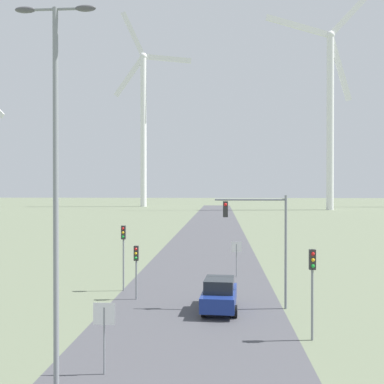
{
  "coord_description": "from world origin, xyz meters",
  "views": [
    {
      "loc": [
        1.5,
        -7.0,
        6.79
      ],
      "look_at": [
        0.0,
        16.41,
        6.58
      ],
      "focal_mm": 42.0,
      "sensor_mm": 36.0,
      "label": 1
    }
  ],
  "objects_px": {
    "traffic_light_mast_overhead": "(262,229)",
    "wind_turbine_left": "(143,117)",
    "stop_sign_far": "(236,252)",
    "car_approaching": "(219,294)",
    "streetlamp": "(56,160)",
    "traffic_light_post_near_left": "(136,260)",
    "traffic_light_post_mid_left": "(123,243)",
    "stop_sign_near": "(104,324)",
    "wind_turbine_center": "(330,104)",
    "traffic_light_post_near_right": "(312,274)"
  },
  "relations": [
    {
      "from": "traffic_light_mast_overhead",
      "to": "wind_turbine_left",
      "type": "height_order",
      "value": "wind_turbine_left"
    },
    {
      "from": "stop_sign_far",
      "to": "traffic_light_mast_overhead",
      "type": "bearing_deg",
      "value": -82.87
    },
    {
      "from": "car_approaching",
      "to": "stop_sign_far",
      "type": "bearing_deg",
      "value": 82.46
    },
    {
      "from": "wind_turbine_left",
      "to": "car_approaching",
      "type": "bearing_deg",
      "value": -78.47
    },
    {
      "from": "streetlamp",
      "to": "traffic_light_mast_overhead",
      "type": "height_order",
      "value": "streetlamp"
    },
    {
      "from": "stop_sign_far",
      "to": "traffic_light_post_near_left",
      "type": "relative_size",
      "value": 0.82
    },
    {
      "from": "streetlamp",
      "to": "stop_sign_far",
      "type": "height_order",
      "value": "streetlamp"
    },
    {
      "from": "traffic_light_mast_overhead",
      "to": "traffic_light_post_mid_left",
      "type": "bearing_deg",
      "value": 156.74
    },
    {
      "from": "stop_sign_near",
      "to": "streetlamp",
      "type": "bearing_deg",
      "value": -129.96
    },
    {
      "from": "streetlamp",
      "to": "traffic_light_mast_overhead",
      "type": "xyz_separation_m",
      "value": [
        7.79,
        10.88,
        -3.22
      ]
    },
    {
      "from": "traffic_light_post_near_left",
      "to": "wind_turbine_center",
      "type": "xyz_separation_m",
      "value": [
        38.98,
        114.51,
        30.47
      ]
    },
    {
      "from": "traffic_light_post_near_right",
      "to": "traffic_light_mast_overhead",
      "type": "distance_m",
      "value": 5.71
    },
    {
      "from": "traffic_light_post_mid_left",
      "to": "wind_turbine_left",
      "type": "height_order",
      "value": "wind_turbine_left"
    },
    {
      "from": "stop_sign_near",
      "to": "wind_turbine_left",
      "type": "height_order",
      "value": "wind_turbine_left"
    },
    {
      "from": "streetlamp",
      "to": "car_approaching",
      "type": "bearing_deg",
      "value": 62.08
    },
    {
      "from": "wind_turbine_left",
      "to": "stop_sign_far",
      "type": "bearing_deg",
      "value": -77.08
    },
    {
      "from": "traffic_light_post_near_right",
      "to": "wind_turbine_center",
      "type": "distance_m",
      "value": 128.41
    },
    {
      "from": "traffic_light_post_near_left",
      "to": "wind_turbine_center",
      "type": "bearing_deg",
      "value": 71.2
    },
    {
      "from": "stop_sign_near",
      "to": "car_approaching",
      "type": "height_order",
      "value": "stop_sign_near"
    },
    {
      "from": "stop_sign_far",
      "to": "traffic_light_post_mid_left",
      "type": "relative_size",
      "value": 0.62
    },
    {
      "from": "stop_sign_far",
      "to": "wind_turbine_center",
      "type": "height_order",
      "value": "wind_turbine_center"
    },
    {
      "from": "traffic_light_post_mid_left",
      "to": "wind_turbine_center",
      "type": "distance_m",
      "value": 122.95
    },
    {
      "from": "streetlamp",
      "to": "traffic_light_post_near_left",
      "type": "distance_m",
      "value": 13.52
    },
    {
      "from": "wind_turbine_left",
      "to": "wind_turbine_center",
      "type": "height_order",
      "value": "wind_turbine_left"
    },
    {
      "from": "streetlamp",
      "to": "wind_turbine_left",
      "type": "relative_size",
      "value": 0.18
    },
    {
      "from": "traffic_light_mast_overhead",
      "to": "wind_turbine_left",
      "type": "xyz_separation_m",
      "value": [
        -30.46,
        136.86,
        28.16
      ]
    },
    {
      "from": "streetlamp",
      "to": "traffic_light_post_near_right",
      "type": "bearing_deg",
      "value": 30.68
    },
    {
      "from": "traffic_light_mast_overhead",
      "to": "streetlamp",
      "type": "bearing_deg",
      "value": -125.6
    },
    {
      "from": "traffic_light_post_near_right",
      "to": "car_approaching",
      "type": "bearing_deg",
      "value": 132.62
    },
    {
      "from": "stop_sign_near",
      "to": "stop_sign_far",
      "type": "xyz_separation_m",
      "value": [
        5.44,
        18.36,
        0.05
      ]
    },
    {
      "from": "streetlamp",
      "to": "traffic_light_post_near_left",
      "type": "bearing_deg",
      "value": 88.46
    },
    {
      "from": "streetlamp",
      "to": "stop_sign_far",
      "type": "distance_m",
      "value": 21.72
    },
    {
      "from": "streetlamp",
      "to": "traffic_light_post_mid_left",
      "type": "bearing_deg",
      "value": 93.67
    },
    {
      "from": "wind_turbine_left",
      "to": "streetlamp",
      "type": "bearing_deg",
      "value": -81.27
    },
    {
      "from": "stop_sign_near",
      "to": "traffic_light_post_mid_left",
      "type": "bearing_deg",
      "value": 99.37
    },
    {
      "from": "traffic_light_post_mid_left",
      "to": "wind_turbine_center",
      "type": "relative_size",
      "value": 0.06
    },
    {
      "from": "car_approaching",
      "to": "traffic_light_mast_overhead",
      "type": "bearing_deg",
      "value": 16.44
    },
    {
      "from": "wind_turbine_center",
      "to": "stop_sign_near",
      "type": "bearing_deg",
      "value": -106.88
    },
    {
      "from": "traffic_light_post_mid_left",
      "to": "car_approaching",
      "type": "height_order",
      "value": "traffic_light_post_mid_left"
    },
    {
      "from": "streetlamp",
      "to": "traffic_light_post_near_left",
      "type": "relative_size",
      "value": 3.92
    },
    {
      "from": "traffic_light_post_near_right",
      "to": "wind_turbine_center",
      "type": "xyz_separation_m",
      "value": [
        29.77,
        121.28,
        29.9
      ]
    },
    {
      "from": "traffic_light_post_near_left",
      "to": "car_approaching",
      "type": "relative_size",
      "value": 0.78
    },
    {
      "from": "stop_sign_far",
      "to": "traffic_light_post_near_right",
      "type": "height_order",
      "value": "traffic_light_post_near_right"
    },
    {
      "from": "stop_sign_far",
      "to": "wind_turbine_left",
      "type": "bearing_deg",
      "value": 102.92
    },
    {
      "from": "traffic_light_post_near_left",
      "to": "traffic_light_post_near_right",
      "type": "height_order",
      "value": "traffic_light_post_near_right"
    },
    {
      "from": "streetlamp",
      "to": "wind_turbine_center",
      "type": "bearing_deg",
      "value": 72.79
    },
    {
      "from": "stop_sign_far",
      "to": "traffic_light_post_mid_left",
      "type": "xyz_separation_m",
      "value": [
        -7.61,
        -5.2,
        1.27
      ]
    },
    {
      "from": "streetlamp",
      "to": "traffic_light_post_mid_left",
      "type": "height_order",
      "value": "streetlamp"
    },
    {
      "from": "traffic_light_post_near_left",
      "to": "wind_turbine_left",
      "type": "relative_size",
      "value": 0.05
    },
    {
      "from": "traffic_light_post_near_left",
      "to": "car_approaching",
      "type": "xyz_separation_m",
      "value": [
        5.06,
        -2.25,
        -1.49
      ]
    }
  ]
}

